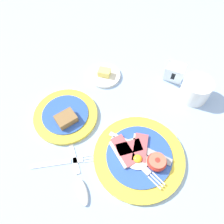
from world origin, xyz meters
TOP-DOWN VIEW (x-y plane):
  - ground_plane at (0.00, 0.00)m, footprint 3.00×3.00m
  - breakfast_plate at (0.09, 0.02)m, footprint 0.25×0.25m
  - bread_plate at (-0.16, 0.05)m, footprint 0.19×0.19m
  - sugar_cup at (0.17, 0.29)m, footprint 0.09×0.09m
  - butter_dish at (-0.13, 0.25)m, footprint 0.11×0.11m
  - number_card at (0.09, 0.32)m, footprint 0.06×0.05m
  - teaspoon_by_saucer at (-0.02, -0.11)m, footprint 0.15×0.15m
  - fork_on_cloth at (-0.08, -0.08)m, footprint 0.16×0.12m

SIDE VIEW (x-z plane):
  - ground_plane at x=0.00m, z-range 0.00..0.00m
  - fork_on_cloth at x=-0.08m, z-range 0.00..0.01m
  - teaspoon_by_saucer at x=-0.02m, z-range 0.00..0.01m
  - butter_dish at x=-0.13m, z-range -0.01..0.02m
  - bread_plate at x=-0.16m, z-range -0.01..0.03m
  - breakfast_plate at x=0.09m, z-range -0.01..0.03m
  - number_card at x=0.09m, z-range 0.00..0.07m
  - sugar_cup at x=0.17m, z-range 0.00..0.07m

